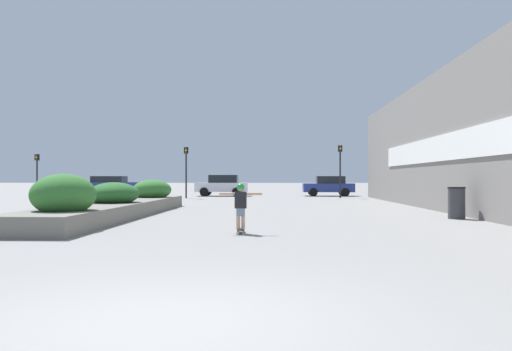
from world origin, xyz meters
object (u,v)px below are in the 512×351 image
(trash_bin, at_px, (457,203))
(car_leftmost, at_px, (473,186))
(traffic_light_far_left, at_px, (37,168))
(traffic_light_right, at_px, (340,162))
(car_center_left, at_px, (329,186))
(skateboarder, at_px, (241,201))
(skateboard, at_px, (241,230))
(car_center_right, at_px, (111,185))
(car_rightmost, at_px, (222,185))
(traffic_light_left, at_px, (186,163))

(trash_bin, bearing_deg, car_leftmost, 67.44)
(car_leftmost, xyz_separation_m, traffic_light_far_left, (-31.75, -3.22, 1.38))
(traffic_light_right, relative_size, traffic_light_far_left, 1.19)
(car_center_left, bearing_deg, trash_bin, -174.82)
(trash_bin, relative_size, traffic_light_right, 0.29)
(skateboarder, bearing_deg, car_center_left, 77.75)
(skateboarder, distance_m, traffic_light_far_left, 27.63)
(skateboard, xyz_separation_m, car_center_left, (4.97, 26.61, 0.72))
(trash_bin, relative_size, car_center_right, 0.23)
(trash_bin, xyz_separation_m, car_leftmost, (8.68, 20.89, 0.22))
(skateboard, relative_size, skateboarder, 0.67)
(car_leftmost, xyz_separation_m, car_center_left, (-10.67, 0.98, 0.04))
(car_leftmost, distance_m, traffic_light_far_left, 31.94)
(traffic_light_right, bearing_deg, car_rightmost, 156.94)
(traffic_light_left, bearing_deg, car_center_left, 24.55)
(trash_bin, relative_size, traffic_light_left, 0.30)
(car_center_left, height_order, traffic_light_left, traffic_light_left)
(car_leftmost, distance_m, car_rightmost, 18.96)
(car_center_right, height_order, traffic_light_right, traffic_light_right)
(trash_bin, xyz_separation_m, traffic_light_right, (-1.62, 17.83, 1.95))
(car_center_left, xyz_separation_m, traffic_light_right, (0.37, -4.04, 1.69))
(traffic_light_left, xyz_separation_m, traffic_light_right, (10.68, 0.67, 0.08))
(skateboard, distance_m, traffic_light_left, 22.66)
(skateboard, relative_size, car_center_right, 0.16)
(car_leftmost, bearing_deg, skateboard, -31.39)
(traffic_light_right, distance_m, traffic_light_far_left, 21.46)
(skateboarder, height_order, trash_bin, skateboarder)
(car_rightmost, distance_m, traffic_light_far_left, 13.43)
(skateboard, relative_size, car_leftmost, 0.19)
(trash_bin, relative_size, car_leftmost, 0.27)
(skateboarder, height_order, car_center_right, car_center_right)
(car_center_right, distance_m, traffic_light_far_left, 7.12)
(trash_bin, bearing_deg, traffic_light_left, 125.63)
(skateboard, xyz_separation_m, car_rightmost, (-3.31, 26.25, 0.77))
(trash_bin, bearing_deg, skateboarder, -145.76)
(skateboard, relative_size, trash_bin, 0.71)
(skateboard, xyz_separation_m, traffic_light_left, (-5.34, 21.90, 2.33))
(car_center_left, height_order, traffic_light_far_left, traffic_light_far_left)
(car_leftmost, height_order, traffic_light_far_left, traffic_light_far_left)
(skateboard, bearing_deg, traffic_light_right, 75.02)
(trash_bin, height_order, traffic_light_left, traffic_light_left)
(traffic_light_left, bearing_deg, traffic_light_far_left, 177.28)
(skateboard, height_order, traffic_light_far_left, traffic_light_far_left)
(car_leftmost, distance_m, traffic_light_left, 21.37)
(traffic_light_left, xyz_separation_m, traffic_light_far_left, (-10.77, 0.51, -0.27))
(traffic_light_far_left, bearing_deg, skateboard, -54.28)
(trash_bin, height_order, traffic_light_far_left, traffic_light_far_left)
(skateboarder, xyz_separation_m, car_center_right, (-12.87, 28.61, 0.04))
(car_center_right, bearing_deg, traffic_light_far_left, -27.62)
(trash_bin, height_order, car_leftmost, car_leftmost)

